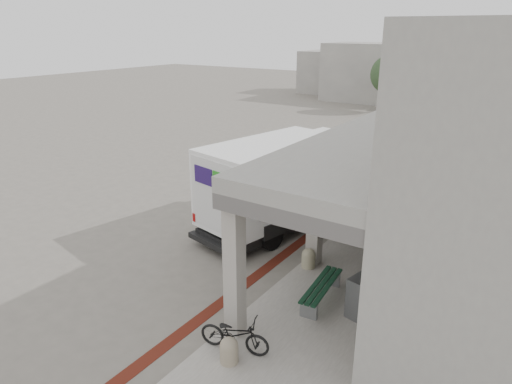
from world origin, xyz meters
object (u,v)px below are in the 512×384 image
Objects in this scene: fedex_truck at (289,179)px; bicycle_black at (235,334)px; utility_cabinet at (361,297)px; bench at (321,289)px.

fedex_truck is 4.90× the size of bicycle_black.
bicycle_black is (-1.80, -2.76, -0.10)m from utility_cabinet.
bench is at bearing -170.54° from utility_cabinet.
fedex_truck reaches higher than bench.
fedex_truck is 6.27m from utility_cabinet.
utility_cabinet is at bearing -9.09° from bench.
fedex_truck is at bearing 149.56° from utility_cabinet.
bicycle_black is (-0.71, -2.83, 0.08)m from bench.
bench is 1.99× the size of utility_cabinet.
bench is 2.92m from bicycle_black.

